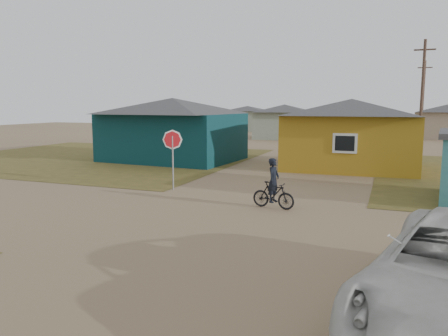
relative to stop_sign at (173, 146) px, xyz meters
The scene contains 11 objects.
ground 6.27m from the stop_sign, 49.99° to the right, with size 120.00×120.00×0.00m, color #866C4D.
grass_nw 13.31m from the stop_sign, 140.35° to the left, with size 20.00×18.00×0.00m, color brown.
house_teal 10.05m from the stop_sign, 117.55° to the left, with size 8.93×7.08×4.00m.
house_yellow 11.35m from the stop_sign, 55.98° to the left, with size 7.72×6.76×3.90m.
house_pale_west 29.49m from the stop_sign, 94.18° to the left, with size 7.04×6.15×3.60m.
house_beige_east 38.02m from the stop_sign, 68.64° to the left, with size 6.95×6.05×3.60m.
house_pale_north 42.64m from the stop_sign, 103.77° to the left, with size 6.28×5.81×3.40m.
utility_pole_near 20.38m from the stop_sign, 59.27° to the left, with size 1.40×0.20×8.00m.
utility_pole_far 35.36m from the stop_sign, 71.24° to the left, with size 1.40×0.20×8.00m.
stop_sign is the anchor object (origin of this frame).
cyclist 5.24m from the stop_sign, 19.71° to the right, with size 1.60×0.69×1.75m.
Camera 1 is at (4.66, -11.58, 3.57)m, focal length 35.00 mm.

